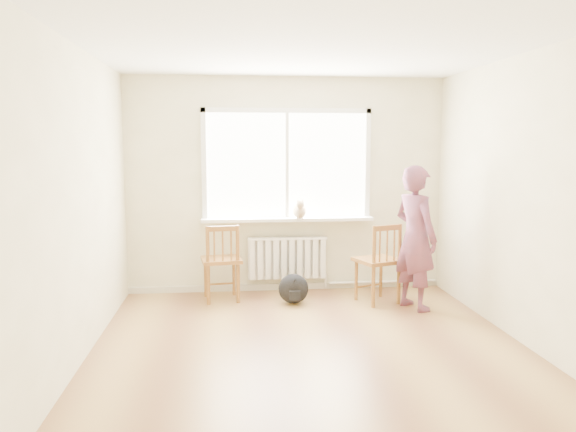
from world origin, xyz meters
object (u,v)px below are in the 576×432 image
object	(u,v)px
backpack	(293,289)
cat	(300,210)
person	(415,238)
chair_right	(380,263)
chair_left	(222,263)

from	to	relation	value
backpack	cat	bearing A→B (deg)	74.44
person	chair_right	bearing A→B (deg)	28.35
cat	backpack	bearing A→B (deg)	-102.05
cat	backpack	world-z (taller)	cat
chair_left	chair_right	size ratio (longest dim) A/B	0.98
person	backpack	distance (m)	1.53
chair_right	cat	distance (m)	1.19
chair_left	chair_right	xyz separation A→B (m)	(1.85, -0.28, 0.01)
cat	backpack	xyz separation A→B (m)	(-0.13, -0.46, -0.88)
chair_left	person	world-z (taller)	person
person	cat	distance (m)	1.47
chair_left	backpack	size ratio (longest dim) A/B	2.62
backpack	chair_right	bearing A→B (deg)	-4.82
person	chair_left	bearing A→B (deg)	51.57
chair_left	backpack	xyz separation A→B (m)	(0.84, -0.20, -0.29)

